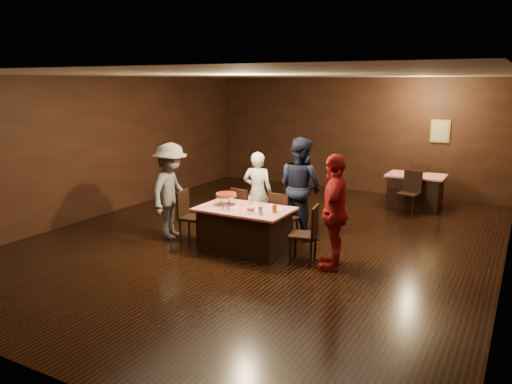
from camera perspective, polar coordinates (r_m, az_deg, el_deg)
room at (r=8.98m, az=1.24°, el=7.72°), size 10.00×10.04×3.02m
main_table at (r=8.64m, az=-1.32°, el=-4.32°), size 1.60×1.00×0.77m
back_table at (r=12.26m, az=17.74°, el=0.13°), size 1.30×0.90×0.77m
chair_far_left at (r=9.43m, az=-1.13°, el=-2.31°), size 0.50×0.50×0.95m
chair_far_right at (r=9.07m, az=3.25°, el=-2.92°), size 0.48×0.48×0.95m
chair_end_left at (r=9.20m, az=-7.26°, el=-2.79°), size 0.48×0.48×0.95m
chair_end_right at (r=8.14m, az=5.41°, el=-4.78°), size 0.49×0.49×0.95m
chair_back_near at (r=11.57m, az=17.08°, el=-0.08°), size 0.48×0.48×0.95m
chair_back_far at (r=12.83m, az=18.30°, el=1.03°), size 0.50×0.50×0.95m
diner_white_jacket at (r=9.65m, az=0.18°, el=-0.02°), size 0.64×0.49×1.58m
diner_navy_hoodie at (r=9.39m, az=5.10°, el=0.53°), size 1.11×0.99×1.89m
diner_grey_knit at (r=9.41m, az=-9.71°, el=0.11°), size 0.86×1.26×1.79m
diner_red_shirt at (r=7.82m, az=8.95°, el=-2.27°), size 0.70×1.15×1.82m
pizza_stand at (r=8.74m, az=-3.44°, el=-0.31°), size 0.38×0.38×0.22m
plate_with_slice at (r=8.26m, az=-0.46°, el=-2.16°), size 0.25×0.25×0.06m
plate_empty at (r=8.41m, az=2.43°, el=-2.02°), size 0.25×0.25×0.01m
glass_front_right at (r=8.09m, az=0.53°, el=-2.13°), size 0.08×0.08×0.14m
glass_amber at (r=8.20m, az=2.12°, el=-1.95°), size 0.08×0.08×0.14m
glass_back at (r=8.80m, az=-0.63°, el=-0.94°), size 0.08×0.08×0.14m
condiments at (r=8.38m, az=-3.37°, el=-1.79°), size 0.17×0.10×0.09m
napkin_center at (r=8.39m, az=0.44°, el=-2.07°), size 0.19×0.19×0.01m
napkin_left at (r=8.57m, az=-2.37°, el=-1.78°), size 0.21×0.21×0.01m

